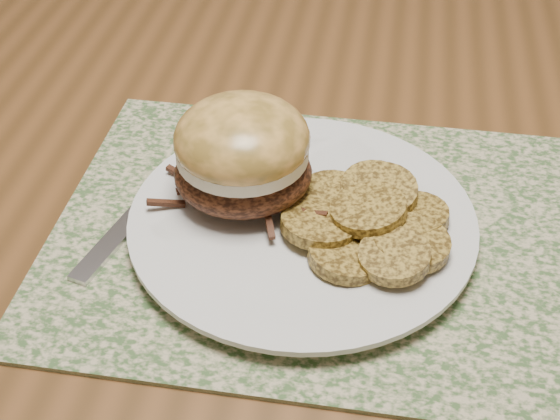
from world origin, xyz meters
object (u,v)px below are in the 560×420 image
object	(u,v)px
dining_table	(184,143)
fork	(149,200)
dinner_plate	(302,223)
pork_sandwich	(242,153)

from	to	relation	value
dining_table	fork	world-z (taller)	fork
fork	dining_table	bearing A→B (deg)	112.69
dining_table	dinner_plate	size ratio (longest dim) A/B	5.77
dinner_plate	pork_sandwich	distance (m)	0.07
dining_table	pork_sandwich	bearing A→B (deg)	-60.74
dining_table	fork	bearing A→B (deg)	-81.95
dinner_plate	fork	distance (m)	0.13
dining_table	dinner_plate	bearing A→B (deg)	-53.19
pork_sandwich	fork	world-z (taller)	pork_sandwich
dining_table	pork_sandwich	world-z (taller)	pork_sandwich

